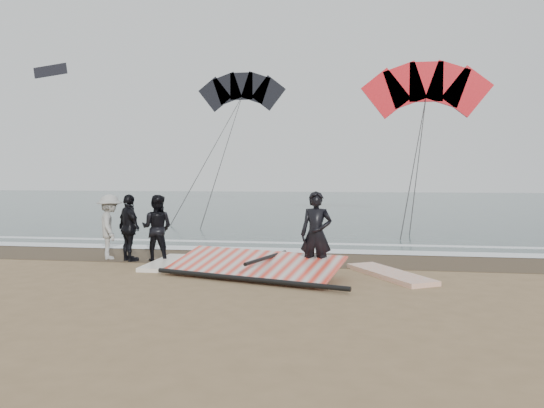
% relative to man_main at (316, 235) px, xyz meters
% --- Properties ---
extents(ground, '(120.00, 120.00, 0.00)m').
position_rel_man_main_xyz_m(ground, '(-1.46, -1.87, -0.98)').
color(ground, '#8C704C').
rests_on(ground, ground).
extents(sea, '(120.00, 54.00, 0.02)m').
position_rel_man_main_xyz_m(sea, '(-1.46, 31.13, -0.97)').
color(sea, '#233838').
rests_on(sea, ground).
extents(wet_sand, '(120.00, 2.80, 0.01)m').
position_rel_man_main_xyz_m(wet_sand, '(-1.46, 2.63, -0.97)').
color(wet_sand, '#4C3D2B').
rests_on(wet_sand, ground).
extents(foam_near, '(120.00, 0.90, 0.01)m').
position_rel_man_main_xyz_m(foam_near, '(-1.46, 4.03, -0.95)').
color(foam_near, white).
rests_on(foam_near, sea).
extents(foam_far, '(120.00, 0.45, 0.01)m').
position_rel_man_main_xyz_m(foam_far, '(-1.46, 5.73, -0.95)').
color(foam_far, white).
rests_on(foam_far, sea).
extents(man_main, '(0.76, 0.55, 1.96)m').
position_rel_man_main_xyz_m(man_main, '(0.00, 0.00, 0.00)').
color(man_main, black).
rests_on(man_main, ground).
extents(board_white, '(1.99, 2.67, 0.11)m').
position_rel_man_main_xyz_m(board_white, '(1.67, 0.42, -0.93)').
color(board_white, silver).
rests_on(board_white, ground).
extents(board_cream, '(0.64, 2.35, 0.10)m').
position_rel_man_main_xyz_m(board_cream, '(-3.99, 1.14, -0.93)').
color(board_cream, white).
rests_on(board_cream, ground).
extents(trio_cluster, '(2.41, 1.48, 1.81)m').
position_rel_man_main_xyz_m(trio_cluster, '(-5.19, 1.63, -0.08)').
color(trio_cluster, black).
rests_on(trio_cluster, ground).
extents(sail_rig, '(4.46, 2.84, 0.51)m').
position_rel_man_main_xyz_m(sail_rig, '(-1.48, -0.01, -0.79)').
color(sail_rig, black).
rests_on(sail_rig, ground).
extents(kite_red, '(7.18, 4.57, 11.00)m').
position_rel_man_main_xyz_m(kite_red, '(4.31, 16.01, 5.50)').
color(kite_red, red).
rests_on(kite_red, ground).
extents(kite_dark, '(7.38, 8.86, 19.35)m').
position_rel_man_main_xyz_m(kite_dark, '(-7.63, 26.97, 7.33)').
color(kite_dark, black).
rests_on(kite_dark, ground).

